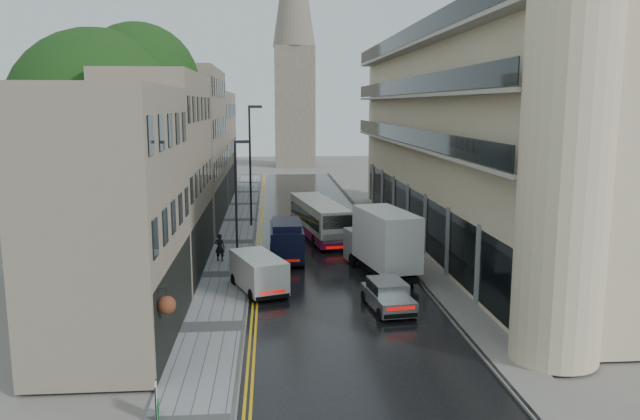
{
  "coord_description": "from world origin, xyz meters",
  "views": [
    {
      "loc": [
        -3.34,
        -14.59,
        9.4
      ],
      "look_at": [
        -0.73,
        18.0,
        3.86
      ],
      "focal_mm": 35.0,
      "sensor_mm": 36.0,
      "label": 1
    }
  ],
  "objects": [
    {
      "name": "white_lorry",
      "position": [
        2.11,
        16.96,
        1.89
      ],
      "size": [
        3.46,
        7.39,
        3.73
      ],
      "primitive_type": null,
      "rotation": [
        0.0,
        0.0,
        0.19
      ],
      "color": "silver",
      "rests_on": "road"
    },
    {
      "name": "church_spire",
      "position": [
        0.5,
        82.0,
        20.0
      ],
      "size": [
        6.4,
        6.4,
        40.0
      ],
      "primitive_type": null,
      "color": "gray",
      "rests_on": "ground"
    },
    {
      "name": "right_sidewalk",
      "position": [
        5.4,
        27.5,
        0.06
      ],
      "size": [
        1.8,
        85.0,
        0.12
      ],
      "primitive_type": "cube",
      "color": "slate",
      "rests_on": "ground"
    },
    {
      "name": "lamp_post_far",
      "position": [
        -4.87,
        33.34,
        4.71
      ],
      "size": [
        1.06,
        0.4,
        9.18
      ],
      "primitive_type": null,
      "rotation": [
        0.0,
        0.0,
        0.17
      ],
      "color": "black",
      "rests_on": "left_sidewalk"
    },
    {
      "name": "road",
      "position": [
        0.0,
        27.5,
        0.01
      ],
      "size": [
        9.0,
        85.0,
        0.02
      ],
      "primitive_type": "cube",
      "color": "black",
      "rests_on": "ground"
    },
    {
      "name": "cream_bus",
      "position": [
        -0.46,
        25.97,
        1.34
      ],
      "size": [
        3.79,
        9.93,
        2.64
      ],
      "primitive_type": null,
      "rotation": [
        0.0,
        0.0,
        0.17
      ],
      "color": "beige",
      "rests_on": "road"
    },
    {
      "name": "modern_block",
      "position": [
        10.3,
        26.0,
        7.0
      ],
      "size": [
        8.0,
        40.0,
        14.0
      ],
      "primitive_type": null,
      "color": "beige",
      "rests_on": "ground"
    },
    {
      "name": "pedestrian",
      "position": [
        -6.42,
        22.24,
        0.95
      ],
      "size": [
        0.68,
        0.53,
        1.65
      ],
      "primitive_type": "imported",
      "rotation": [
        0.0,
        0.0,
        2.9
      ],
      "color": "black",
      "rests_on": "left_sidewalk"
    },
    {
      "name": "tree_far",
      "position": [
        -12.2,
        33.0,
        6.23
      ],
      "size": [
        9.24,
        9.24,
        12.46
      ],
      "primitive_type": null,
      "color": "black",
      "rests_on": "ground"
    },
    {
      "name": "tree_near",
      "position": [
        -12.5,
        20.0,
        6.95
      ],
      "size": [
        10.56,
        10.56,
        13.89
      ],
      "primitive_type": null,
      "color": "black",
      "rests_on": "ground"
    },
    {
      "name": "silver_hatchback",
      "position": [
        1.43,
        11.43,
        0.72
      ],
      "size": [
        2.07,
        3.89,
        1.39
      ],
      "primitive_type": null,
      "rotation": [
        0.0,
        0.0,
        0.12
      ],
      "color": "#BBBCC0",
      "rests_on": "road"
    },
    {
      "name": "navy_van",
      "position": [
        -3.31,
        20.98,
        1.28
      ],
      "size": [
        1.98,
        4.93,
        2.51
      ],
      "primitive_type": null,
      "rotation": [
        0.0,
        0.0,
        0.0
      ],
      "color": "black",
      "rests_on": "road"
    },
    {
      "name": "old_shop_row",
      "position": [
        -9.45,
        30.0,
        6.0
      ],
      "size": [
        4.5,
        56.0,
        12.0
      ],
      "primitive_type": null,
      "color": "gray",
      "rests_on": "ground"
    },
    {
      "name": "lamp_post_near",
      "position": [
        -5.26,
        19.96,
        3.77
      ],
      "size": [
        0.84,
        0.37,
        7.31
      ],
      "primitive_type": null,
      "rotation": [
        0.0,
        0.0,
        0.24
      ],
      "color": "black",
      "rests_on": "left_sidewalk"
    },
    {
      "name": "white_van",
      "position": [
        -4.3,
        14.47,
        0.98
      ],
      "size": [
        3.14,
        4.6,
        1.92
      ],
      "primitive_type": null,
      "rotation": [
        0.0,
        0.0,
        0.34
      ],
      "color": "white",
      "rests_on": "road"
    },
    {
      "name": "estate_sign",
      "position": [
        -6.85,
        3.22,
        0.63
      ],
      "size": [
        0.16,
        0.61,
        1.01
      ],
      "primitive_type": null,
      "rotation": [
        0.0,
        0.0,
        0.14
      ],
      "color": "silver",
      "rests_on": "left_sidewalk"
    },
    {
      "name": "left_sidewalk",
      "position": [
        -5.85,
        27.5,
        0.06
      ],
      "size": [
        2.7,
        85.0,
        0.12
      ],
      "primitive_type": "cube",
      "color": "gray",
      "rests_on": "ground"
    }
  ]
}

